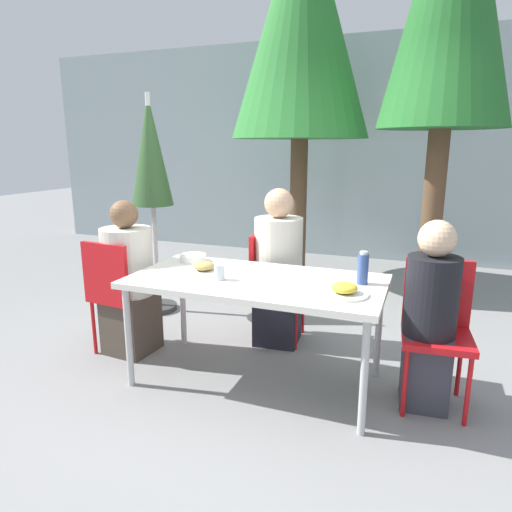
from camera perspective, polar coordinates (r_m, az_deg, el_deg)
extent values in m
plane|color=gray|center=(3.24, 0.00, -15.23)|extent=(24.00, 24.00, 0.00)
cube|color=#89999E|center=(6.67, 12.43, 12.74)|extent=(10.00, 0.20, 3.00)
cube|color=silver|center=(2.96, 0.00, -3.20)|extent=(1.64, 0.83, 0.04)
cylinder|color=#B7B7B7|center=(3.14, -15.66, -9.75)|extent=(0.04, 0.04, 0.69)
cylinder|color=#B7B7B7|center=(2.61, 13.35, -14.61)|extent=(0.04, 0.04, 0.69)
cylinder|color=#B7B7B7|center=(3.70, -9.14, -5.85)|extent=(0.04, 0.04, 0.69)
cylinder|color=#B7B7B7|center=(3.25, 15.07, -8.89)|extent=(0.04, 0.04, 0.69)
cube|color=red|center=(3.65, -16.12, -4.73)|extent=(0.43, 0.43, 0.04)
cube|color=red|center=(3.46, -18.36, -1.92)|extent=(0.40, 0.07, 0.42)
cylinder|color=red|center=(3.96, -16.10, -6.89)|extent=(0.03, 0.03, 0.43)
cylinder|color=red|center=(3.75, -12.18, -7.82)|extent=(0.03, 0.03, 0.43)
cylinder|color=red|center=(3.73, -19.60, -8.42)|extent=(0.03, 0.03, 0.43)
cylinder|color=red|center=(3.51, -15.63, -9.54)|extent=(0.03, 0.03, 0.43)
cube|color=#473D33|center=(3.69, -15.31, -8.00)|extent=(0.37, 0.37, 0.47)
cylinder|color=beige|center=(3.55, -15.80, -0.65)|extent=(0.38, 0.38, 0.51)
sphere|color=brown|center=(3.48, -16.18, 5.05)|extent=(0.21, 0.21, 0.21)
cube|color=red|center=(2.96, 21.66, -9.50)|extent=(0.43, 0.43, 0.04)
cube|color=red|center=(3.06, 21.74, -4.22)|extent=(0.40, 0.07, 0.42)
cylinder|color=red|center=(2.93, 24.97, -15.12)|extent=(0.03, 0.03, 0.43)
cylinder|color=red|center=(2.89, 18.10, -14.88)|extent=(0.03, 0.03, 0.43)
cylinder|color=red|center=(3.23, 24.09, -12.30)|extent=(0.03, 0.03, 0.43)
cylinder|color=red|center=(3.20, 17.93, -12.03)|extent=(0.03, 0.03, 0.43)
cube|color=#383842|center=(3.05, 20.35, -13.16)|extent=(0.30, 0.30, 0.47)
cylinder|color=black|center=(2.87, 21.12, -4.70)|extent=(0.30, 0.30, 0.48)
sphere|color=beige|center=(2.79, 21.72, 2.05)|extent=(0.21, 0.21, 0.21)
cube|color=red|center=(3.71, 2.93, -3.93)|extent=(0.44, 0.44, 0.04)
cube|color=red|center=(3.69, 0.21, -0.30)|extent=(0.07, 0.40, 0.42)
cylinder|color=red|center=(3.91, 5.88, -6.65)|extent=(0.03, 0.03, 0.43)
cylinder|color=red|center=(3.60, 4.97, -8.47)|extent=(0.03, 0.03, 0.43)
cylinder|color=red|center=(3.98, 1.01, -6.24)|extent=(0.03, 0.03, 0.43)
cylinder|color=red|center=(3.67, -0.31, -7.97)|extent=(0.03, 0.03, 0.43)
cube|color=black|center=(3.73, 2.73, -7.28)|extent=(0.37, 0.37, 0.47)
cylinder|color=beige|center=(3.58, 2.82, 0.39)|extent=(0.38, 0.38, 0.56)
sphere|color=tan|center=(3.51, 2.89, 6.62)|extent=(0.23, 0.23, 0.23)
cylinder|color=#333333|center=(4.60, -12.09, -6.25)|extent=(0.36, 0.36, 0.05)
cylinder|color=#BCBCBC|center=(4.37, -12.72, 6.02)|extent=(0.04, 0.04, 2.02)
cone|color=#2D5128|center=(4.34, -13.08, 12.76)|extent=(0.38, 0.38, 1.00)
cylinder|color=white|center=(3.13, -6.50, -1.88)|extent=(0.27, 0.27, 0.01)
ellipsoid|color=tan|center=(3.12, -6.52, -1.24)|extent=(0.15, 0.15, 0.06)
cylinder|color=white|center=(2.68, 10.96, -4.67)|extent=(0.28, 0.28, 0.01)
ellipsoid|color=gold|center=(2.67, 11.00, -3.91)|extent=(0.15, 0.15, 0.06)
cylinder|color=#334C8E|center=(2.89, 13.21, -1.61)|extent=(0.07, 0.07, 0.19)
cylinder|color=white|center=(2.87, 13.32, 0.39)|extent=(0.05, 0.05, 0.02)
cylinder|color=silver|center=(2.93, -4.60, -2.04)|extent=(0.07, 0.07, 0.10)
cylinder|color=white|center=(3.42, -7.86, -0.22)|extent=(0.20, 0.20, 0.05)
cylinder|color=brown|center=(4.77, 21.10, 4.22)|extent=(0.20, 0.20, 1.72)
cylinder|color=brown|center=(5.48, 5.27, 5.77)|extent=(0.20, 0.20, 1.64)
cone|color=#2D7A33|center=(5.60, 5.80, 27.57)|extent=(1.55, 1.55, 2.55)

